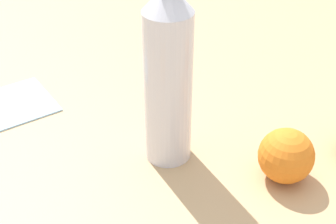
% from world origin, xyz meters
% --- Properties ---
extents(ground_plane, '(2.40, 2.40, 0.00)m').
position_xyz_m(ground_plane, '(0.00, 0.00, 0.00)').
color(ground_plane, tan).
extents(water_bottle, '(0.07, 0.07, 0.30)m').
position_xyz_m(water_bottle, '(0.03, 0.05, 0.14)').
color(water_bottle, silver).
rests_on(water_bottle, ground_plane).
extents(orange_2, '(0.08, 0.08, 0.08)m').
position_xyz_m(orange_2, '(0.07, -0.13, 0.04)').
color(orange_2, orange).
rests_on(orange_2, ground_plane).
extents(folded_napkin, '(0.18, 0.18, 0.01)m').
position_xyz_m(folded_napkin, '(0.02, 0.36, 0.00)').
color(folded_napkin, '#99BFD8').
rests_on(folded_napkin, ground_plane).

